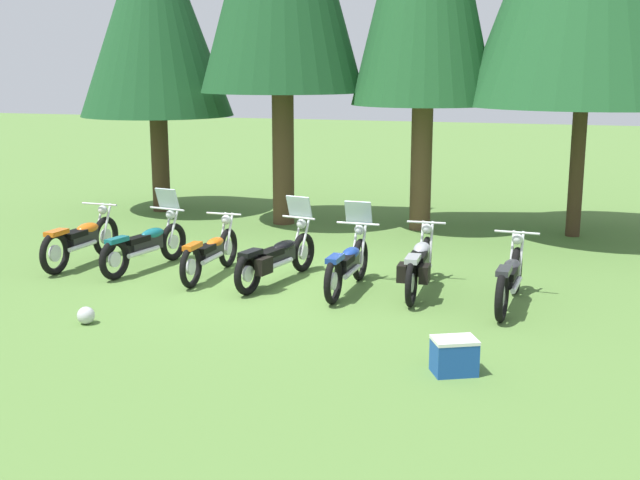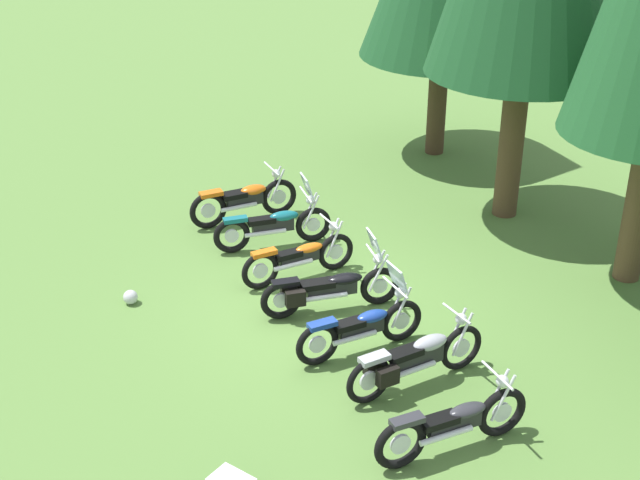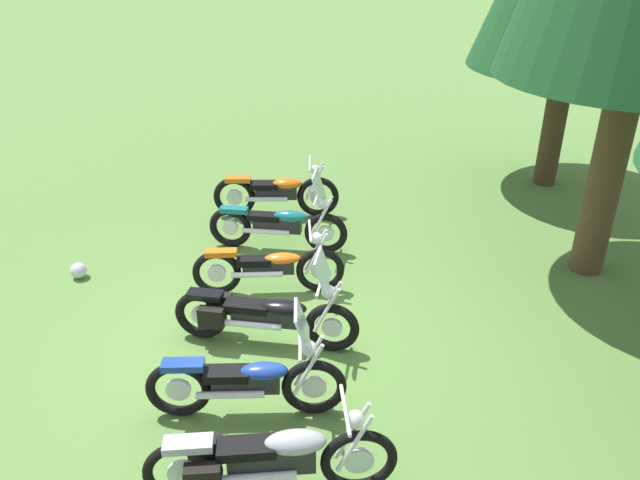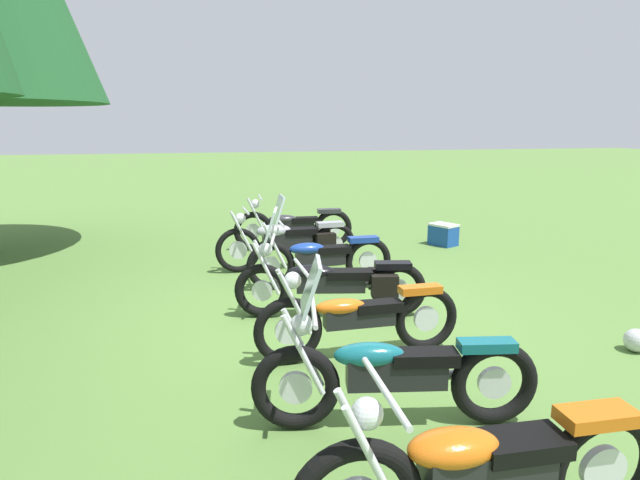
{
  "view_description": "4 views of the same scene",
  "coord_description": "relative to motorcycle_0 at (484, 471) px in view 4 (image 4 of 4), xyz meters",
  "views": [
    {
      "loc": [
        4.6,
        -12.07,
        3.49
      ],
      "look_at": [
        0.59,
        0.53,
        0.64
      ],
      "focal_mm": 45.21,
      "sensor_mm": 36.0,
      "label": 1
    },
    {
      "loc": [
        11.09,
        -6.01,
        7.81
      ],
      "look_at": [
        -0.84,
        0.21,
        0.86
      ],
      "focal_mm": 50.29,
      "sensor_mm": 36.0,
      "label": 2
    },
    {
      "loc": [
        6.48,
        0.34,
        4.87
      ],
      "look_at": [
        -1.08,
        0.69,
        0.89
      ],
      "focal_mm": 35.04,
      "sensor_mm": 36.0,
      "label": 3
    },
    {
      "loc": [
        -6.09,
        1.53,
        2.34
      ],
      "look_at": [
        1.07,
        -0.15,
        0.75
      ],
      "focal_mm": 30.13,
      "sensor_mm": 36.0,
      "label": 4
    }
  ],
  "objects": [
    {
      "name": "ground_plane",
      "position": [
        3.74,
        -0.05,
        -0.46
      ],
      "size": [
        80.0,
        80.0,
        0.0
      ],
      "primitive_type": "plane",
      "color": "#547A38"
    },
    {
      "name": "motorcycle_0",
      "position": [
        0.0,
        0.0,
        0.0
      ],
      "size": [
        0.74,
        2.24,
        1.03
      ],
      "rotation": [
        0.0,
        0.0,
        1.53
      ],
      "color": "black",
      "rests_on": "ground_plane"
    },
    {
      "name": "motorcycle_1",
      "position": [
        1.27,
        0.06,
        -0.01
      ],
      "size": [
        0.75,
        2.24,
        1.36
      ],
      "rotation": [
        0.0,
        0.0,
        1.39
      ],
      "color": "black",
      "rests_on": "ground_plane"
    },
    {
      "name": "motorcycle_2",
      "position": [
        2.56,
        -0.06,
        -0.04
      ],
      "size": [
        0.65,
        2.16,
        1.0
      ],
      "rotation": [
        0.0,
        0.0,
        1.58
      ],
      "color": "black",
      "rests_on": "ground_plane"
    },
    {
      "name": "motorcycle_3",
      "position": [
        3.76,
        -0.12,
        -0.02
      ],
      "size": [
        0.85,
        2.33,
        1.35
      ],
      "rotation": [
        0.0,
        0.0,
        1.37
      ],
      "color": "black",
      "rests_on": "ground_plane"
    },
    {
      "name": "motorcycle_4",
      "position": [
        5.01,
        -0.22,
        -0.01
      ],
      "size": [
        0.72,
        2.15,
        1.36
      ],
      "rotation": [
        0.0,
        0.0,
        1.55
      ],
      "color": "black",
      "rests_on": "ground_plane"
    },
    {
      "name": "motorcycle_5",
      "position": [
        6.11,
        0.0,
        0.01
      ],
      "size": [
        0.63,
        2.34,
        1.02
      ],
      "rotation": [
        0.0,
        0.0,
        1.61
      ],
      "color": "black",
      "rests_on": "ground_plane"
    },
    {
      "name": "motorcycle_6",
      "position": [
        7.52,
        -0.31,
        -0.02
      ],
      "size": [
        0.68,
        2.27,
        1.02
      ],
      "rotation": [
        0.0,
        0.0,
        1.52
      ],
      "color": "black",
      "rests_on": "ground_plane"
    },
    {
      "name": "picnic_cooler",
      "position": [
        7.14,
        -3.24,
        -0.25
      ],
      "size": [
        0.61,
        0.55,
        0.43
      ],
      "color": "#19479E",
      "rests_on": "ground_plane"
    },
    {
      "name": "dropped_helmet",
      "position": [
        2.01,
        -2.94,
        -0.34
      ],
      "size": [
        0.25,
        0.25,
        0.25
      ],
      "primitive_type": "sphere",
      "color": "silver",
      "rests_on": "ground_plane"
    }
  ]
}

